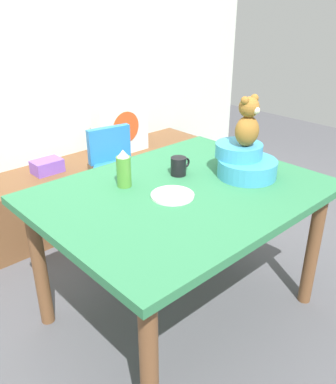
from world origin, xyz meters
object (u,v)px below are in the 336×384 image
(teddy_bear, at_px, (248,122))
(ketchup_bottle, at_px, (124,169))
(book_stack, at_px, (47,166))
(highchair, at_px, (119,171))
(dining_table, at_px, (182,207))
(dinner_plate_near, at_px, (173,195))
(pillow_floral_right, at_px, (120,125))
(infant_seat_teal, at_px, (244,162))
(coffee_mug, at_px, (179,166))

(teddy_bear, distance_m, ketchup_bottle, 0.64)
(book_stack, relative_size, highchair, 0.25)
(dining_table, relative_size, dinner_plate_near, 6.68)
(highchair, bearing_deg, ketchup_bottle, -123.35)
(pillow_floral_right, xyz_separation_m, ketchup_bottle, (-0.74, -1.03, 0.15))
(book_stack, relative_size, teddy_bear, 0.80)
(infant_seat_teal, xyz_separation_m, ketchup_bottle, (-0.53, 0.31, 0.02))
(highchair, bearing_deg, coffee_mug, -99.10)
(teddy_bear, bearing_deg, coffee_mug, 136.22)
(infant_seat_teal, bearing_deg, book_stack, 107.46)
(teddy_bear, distance_m, coffee_mug, 0.40)
(book_stack, height_order, coffee_mug, coffee_mug)
(teddy_bear, relative_size, ketchup_bottle, 1.35)
(pillow_floral_right, bearing_deg, dinner_plate_near, -116.95)
(infant_seat_teal, bearing_deg, dinner_plate_near, 171.67)
(pillow_floral_right, height_order, dining_table, pillow_floral_right)
(infant_seat_teal, bearing_deg, teddy_bear, -90.00)
(highchair, distance_m, coffee_mug, 0.75)
(book_stack, relative_size, dinner_plate_near, 1.00)
(pillow_floral_right, height_order, ketchup_bottle, ketchup_bottle)
(book_stack, distance_m, dinner_plate_near, 1.31)
(dining_table, bearing_deg, ketchup_bottle, 129.54)
(pillow_floral_right, bearing_deg, infant_seat_teal, -98.71)
(coffee_mug, bearing_deg, dinner_plate_near, -140.57)
(dinner_plate_near, bearing_deg, dining_table, 16.54)
(pillow_floral_right, distance_m, coffee_mug, 1.19)
(dining_table, relative_size, ketchup_bottle, 7.22)
(book_stack, bearing_deg, highchair, -55.88)
(teddy_bear, bearing_deg, pillow_floral_right, 81.30)
(pillow_floral_right, bearing_deg, teddy_bear, -98.70)
(pillow_floral_right, bearing_deg, dining_table, -114.12)
(dining_table, bearing_deg, coffee_mug, 51.11)
(highchair, xyz_separation_m, dinner_plate_near, (-0.31, -0.85, 0.22))
(dining_table, bearing_deg, dinner_plate_near, -163.46)
(ketchup_bottle, bearing_deg, infant_seat_teal, -30.11)
(infant_seat_teal, height_order, dinner_plate_near, infant_seat_teal)
(highchair, height_order, coffee_mug, coffee_mug)
(coffee_mug, bearing_deg, pillow_floral_right, 68.07)
(teddy_bear, bearing_deg, dinner_plate_near, 171.60)
(ketchup_bottle, relative_size, dinner_plate_near, 0.92)
(book_stack, height_order, infant_seat_teal, infant_seat_teal)
(book_stack, bearing_deg, teddy_bear, -72.54)
(ketchup_bottle, relative_size, coffee_mug, 1.54)
(pillow_floral_right, height_order, infant_seat_teal, same)
(ketchup_bottle, height_order, coffee_mug, ketchup_bottle)
(pillow_floral_right, relative_size, teddy_bear, 1.76)
(coffee_mug, bearing_deg, highchair, 80.90)
(ketchup_bottle, distance_m, coffee_mug, 0.30)
(pillow_floral_right, bearing_deg, highchair, -128.80)
(book_stack, height_order, ketchup_bottle, ketchup_bottle)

